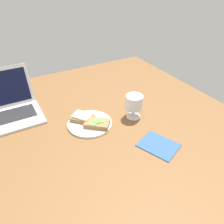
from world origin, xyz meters
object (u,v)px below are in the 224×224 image
at_px(sandwich_with_cheese, 82,117).
at_px(sandwich_with_cucumber, 97,124).
at_px(wine_glass, 134,103).
at_px(napkin, 159,145).
at_px(plate, 90,123).
at_px(laptop, 6,107).

bearing_deg(sandwich_with_cheese, sandwich_with_cucumber, -62.10).
bearing_deg(sandwich_with_cucumber, wine_glass, -2.69).
height_order(sandwich_with_cheese, napkin, sandwich_with_cheese).
bearing_deg(sandwich_with_cheese, wine_glass, -20.36).
bearing_deg(plate, laptop, 140.19).
xyz_separation_m(sandwich_with_cucumber, sandwich_with_cheese, (-0.04, 0.08, 0.00)).
xyz_separation_m(plate, sandwich_with_cheese, (-0.02, 0.04, 0.02)).
height_order(plate, sandwich_with_cucumber, sandwich_with_cucumber).
bearing_deg(plate, wine_glass, -12.69).
bearing_deg(sandwich_with_cheese, laptop, 142.70).
height_order(sandwich_with_cucumber, wine_glass, wine_glass).
xyz_separation_m(sandwich_with_cheese, wine_glass, (0.24, -0.09, 0.06)).
distance_m(laptop, napkin, 0.76).
bearing_deg(plate, napkin, -55.42).
bearing_deg(wine_glass, laptop, 149.41).
xyz_separation_m(plate, wine_glass, (0.22, -0.05, 0.08)).
relative_size(plate, sandwich_with_cucumber, 1.61).
bearing_deg(wine_glass, sandwich_with_cucumber, 177.31).
distance_m(sandwich_with_cucumber, napkin, 0.30).
height_order(laptop, napkin, laptop).
bearing_deg(sandwich_with_cucumber, napkin, -54.39).
height_order(sandwich_with_cucumber, sandwich_with_cheese, sandwich_with_cheese).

